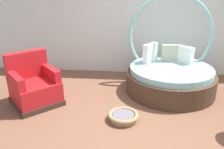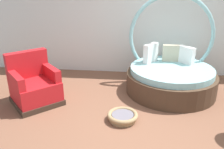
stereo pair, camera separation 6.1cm
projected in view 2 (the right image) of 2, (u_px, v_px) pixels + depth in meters
ground_plane at (138, 128)px, 3.74m from camera, size 8.00×8.00×0.02m
back_wall at (141, 10)px, 5.50m from camera, size 8.00×0.12×3.06m
round_daybed at (171, 73)px, 4.89m from camera, size 1.80×1.80×1.94m
red_armchair at (34, 86)px, 4.41m from camera, size 1.13×1.13×0.94m
pet_basket at (123, 116)px, 3.90m from camera, size 0.51×0.51×0.13m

